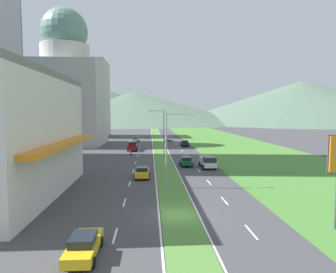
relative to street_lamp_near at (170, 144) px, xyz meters
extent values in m
plane|color=#424244|center=(0.18, -9.61, -5.25)|extent=(600.00, 600.00, 0.00)
cube|color=#518438|center=(0.18, 50.39, -5.22)|extent=(3.20, 240.00, 0.06)
cube|color=#477F33|center=(20.78, 50.39, -5.22)|extent=(24.00, 240.00, 0.06)
cube|color=silver|center=(-4.92, -13.67, -5.24)|extent=(0.16, 2.80, 0.01)
cube|color=silver|center=(-4.92, -5.69, -5.24)|extent=(0.16, 2.80, 0.01)
cube|color=silver|center=(-4.92, 2.28, -5.24)|extent=(0.16, 2.80, 0.01)
cube|color=silver|center=(-4.92, 10.25, -5.24)|extent=(0.16, 2.80, 0.01)
cube|color=silver|center=(-4.92, 18.23, -5.24)|extent=(0.16, 2.80, 0.01)
cube|color=silver|center=(-4.92, 26.20, -5.24)|extent=(0.16, 2.80, 0.01)
cube|color=silver|center=(-4.92, 34.17, -5.24)|extent=(0.16, 2.80, 0.01)
cube|color=silver|center=(-4.92, 42.15, -5.24)|extent=(0.16, 2.80, 0.01)
cube|color=silver|center=(-4.92, 50.12, -5.24)|extent=(0.16, 2.80, 0.01)
cube|color=silver|center=(-4.92, 58.09, -5.24)|extent=(0.16, 2.80, 0.01)
cube|color=silver|center=(-4.92, 66.07, -5.24)|extent=(0.16, 2.80, 0.01)
cube|color=silver|center=(-4.92, 74.04, -5.24)|extent=(0.16, 2.80, 0.01)
cube|color=silver|center=(-4.92, 82.02, -5.24)|extent=(0.16, 2.80, 0.01)
cube|color=silver|center=(5.28, -13.67, -5.24)|extent=(0.16, 2.80, 0.01)
cube|color=silver|center=(5.28, -5.69, -5.24)|extent=(0.16, 2.80, 0.01)
cube|color=silver|center=(5.28, 2.28, -5.24)|extent=(0.16, 2.80, 0.01)
cube|color=silver|center=(5.28, 10.25, -5.24)|extent=(0.16, 2.80, 0.01)
cube|color=silver|center=(5.28, 18.23, -5.24)|extent=(0.16, 2.80, 0.01)
cube|color=silver|center=(5.28, 26.20, -5.24)|extent=(0.16, 2.80, 0.01)
cube|color=silver|center=(5.28, 34.17, -5.24)|extent=(0.16, 2.80, 0.01)
cube|color=silver|center=(5.28, 42.15, -5.24)|extent=(0.16, 2.80, 0.01)
cube|color=silver|center=(5.28, 50.12, -5.24)|extent=(0.16, 2.80, 0.01)
cube|color=silver|center=(5.28, 58.09, -5.24)|extent=(0.16, 2.80, 0.01)
cube|color=silver|center=(5.28, 66.07, -5.24)|extent=(0.16, 2.80, 0.01)
cube|color=silver|center=(5.28, 74.04, -5.24)|extent=(0.16, 2.80, 0.01)
cube|color=silver|center=(5.28, 82.02, -5.24)|extent=(0.16, 2.80, 0.01)
cube|color=silver|center=(-1.57, 50.39, -5.24)|extent=(0.16, 240.00, 0.01)
cube|color=silver|center=(1.93, 50.39, -5.24)|extent=(0.16, 240.00, 0.01)
cube|color=orange|center=(-11.87, -2.81, 0.44)|extent=(2.82, 20.55, 0.60)
cube|color=#B7B2A8|center=(-25.60, 49.73, 6.08)|extent=(19.94, 19.94, 22.65)
cylinder|color=beige|center=(-25.60, 49.73, 19.90)|extent=(13.11, 13.11, 4.99)
sphere|color=slate|center=(-25.60, 49.73, 26.14)|extent=(12.48, 12.48, 12.48)
cube|color=#B7B2A8|center=(-26.96, 78.80, 8.93)|extent=(17.17, 17.17, 28.36)
cone|color=#47664C|center=(-44.29, 241.83, 10.26)|extent=(169.35, 169.35, 31.01)
cone|color=#516B56|center=(-15.81, 234.34, 8.53)|extent=(209.10, 209.10, 27.56)
cone|color=#516B56|center=(134.57, 227.73, 13.62)|extent=(233.86, 233.86, 37.72)
cylinder|color=#99999E|center=(-0.40, 0.00, -0.74)|extent=(0.18, 0.18, 9.00)
cylinder|color=#99999E|center=(1.12, 0.01, 3.61)|extent=(3.06, 0.14, 0.10)
ellipsoid|color=silver|center=(2.65, 0.03, 3.41)|extent=(0.56, 0.28, 0.20)
cylinder|color=#99999E|center=(0.58, 26.28, -0.47)|extent=(0.18, 0.18, 9.55)
cylinder|color=#99999E|center=(-0.92, 26.15, 4.16)|extent=(3.01, 0.35, 0.10)
ellipsoid|color=silver|center=(-2.42, 26.03, 3.96)|extent=(0.56, 0.28, 0.20)
cylinder|color=#4C4C51|center=(11.88, -13.62, -2.99)|extent=(0.20, 0.20, 4.51)
cube|color=yellow|center=(-6.49, -16.75, -4.61)|extent=(1.71, 4.56, 0.63)
cube|color=black|center=(-6.49, -16.93, -4.04)|extent=(1.47, 2.01, 0.51)
cylinder|color=black|center=(-7.31, -15.33, -4.93)|extent=(0.22, 0.64, 0.64)
cylinder|color=black|center=(-5.67, -15.33, -4.93)|extent=(0.22, 0.64, 0.64)
cylinder|color=black|center=(-7.31, -18.16, -4.93)|extent=(0.22, 0.64, 0.64)
cylinder|color=black|center=(-5.67, -18.16, -4.93)|extent=(0.22, 0.64, 0.64)
cube|color=yellow|center=(-3.42, 5.62, -4.57)|extent=(1.85, 4.17, 0.71)
cube|color=black|center=(-3.42, 5.46, -3.96)|extent=(1.59, 1.84, 0.50)
cylinder|color=black|center=(-4.31, 6.92, -4.93)|extent=(0.22, 0.64, 0.64)
cylinder|color=black|center=(-2.53, 6.92, -4.93)|extent=(0.22, 0.64, 0.64)
cylinder|color=black|center=(-4.31, 4.33, -4.93)|extent=(0.22, 0.64, 0.64)
cylinder|color=black|center=(-2.53, 4.33, -4.93)|extent=(0.22, 0.64, 0.64)
cube|color=#0C5128|center=(3.81, 14.52, -4.62)|extent=(1.88, 4.09, 0.62)
cube|color=black|center=(3.81, 14.69, -4.04)|extent=(1.61, 1.80, 0.54)
cylinder|color=black|center=(4.71, 13.26, -4.93)|extent=(0.22, 0.64, 0.64)
cylinder|color=black|center=(2.91, 13.26, -4.93)|extent=(0.22, 0.64, 0.64)
cylinder|color=black|center=(4.71, 15.79, -4.93)|extent=(0.22, 0.64, 0.64)
cylinder|color=black|center=(2.91, 15.79, -4.93)|extent=(0.22, 0.64, 0.64)
cube|color=#B2B2B7|center=(3.44, 59.88, -4.59)|extent=(1.85, 4.16, 0.66)
cube|color=black|center=(3.44, 60.05, -4.05)|extent=(1.59, 1.83, 0.44)
cylinder|color=black|center=(4.33, 58.59, -4.93)|extent=(0.22, 0.64, 0.64)
cylinder|color=black|center=(2.56, 58.59, -4.93)|extent=(0.22, 0.64, 0.64)
cylinder|color=black|center=(4.33, 61.17, -4.93)|extent=(0.22, 0.64, 0.64)
cylinder|color=black|center=(2.56, 61.17, -4.93)|extent=(0.22, 0.64, 0.64)
cube|color=black|center=(7.12, 43.89, -4.56)|extent=(1.81, 4.66, 0.73)
cube|color=black|center=(7.12, 44.08, -3.93)|extent=(1.56, 2.05, 0.53)
cylinder|color=black|center=(7.99, 42.44, -4.93)|extent=(0.22, 0.64, 0.64)
cylinder|color=black|center=(6.25, 42.44, -4.93)|extent=(0.22, 0.64, 0.64)
cylinder|color=black|center=(7.99, 45.33, -4.93)|extent=(0.22, 0.64, 0.64)
cylinder|color=black|center=(6.25, 45.33, -4.93)|extent=(0.22, 0.64, 0.64)
cube|color=silver|center=(-6.84, 58.64, -4.60)|extent=(1.82, 4.41, 0.65)
cube|color=black|center=(-6.84, 58.46, -4.04)|extent=(1.56, 1.94, 0.47)
cylinder|color=black|center=(-7.71, 60.00, -4.93)|extent=(0.22, 0.64, 0.64)
cylinder|color=black|center=(-5.97, 60.00, -4.93)|extent=(0.22, 0.64, 0.64)
cylinder|color=black|center=(-7.71, 57.27, -4.93)|extent=(0.22, 0.64, 0.64)
cylinder|color=black|center=(-5.97, 57.27, -4.93)|extent=(0.22, 0.64, 0.64)
cube|color=maroon|center=(-6.48, 35.25, -4.45)|extent=(2.00, 5.40, 0.80)
cube|color=black|center=(-6.48, 36.85, -3.65)|extent=(1.84, 2.00, 0.80)
cube|color=maroon|center=(-7.42, 34.15, -3.83)|extent=(0.10, 3.20, 0.44)
cube|color=maroon|center=(-5.54, 34.15, -3.83)|extent=(0.10, 3.20, 0.44)
cube|color=maroon|center=(-6.48, 32.60, -3.83)|extent=(1.84, 0.10, 0.44)
cylinder|color=black|center=(-7.44, 36.87, -4.85)|extent=(0.26, 0.80, 0.80)
cylinder|color=black|center=(-5.52, 36.87, -4.85)|extent=(0.26, 0.80, 0.80)
cylinder|color=black|center=(-7.44, 33.63, -4.85)|extent=(0.26, 0.80, 0.80)
cylinder|color=black|center=(-5.52, 33.63, -4.85)|extent=(0.26, 0.80, 0.80)
cube|color=silver|center=(7.10, 12.55, -4.45)|extent=(2.00, 5.40, 0.80)
cube|color=black|center=(7.10, 10.95, -3.65)|extent=(1.84, 2.00, 0.80)
cube|color=silver|center=(8.04, 13.65, -3.83)|extent=(0.10, 3.20, 0.44)
cube|color=silver|center=(6.16, 13.65, -3.83)|extent=(0.10, 3.20, 0.44)
cube|color=silver|center=(7.10, 15.20, -3.83)|extent=(1.84, 0.10, 0.44)
cylinder|color=black|center=(8.06, 10.93, -4.85)|extent=(0.26, 0.80, 0.80)
cylinder|color=black|center=(6.14, 10.93, -4.85)|extent=(0.26, 0.80, 0.80)
cylinder|color=black|center=(8.06, 14.17, -4.85)|extent=(0.26, 0.80, 0.80)
cylinder|color=black|center=(6.14, 14.17, -4.85)|extent=(0.26, 0.80, 0.80)
cylinder|color=black|center=(-6.31, 28.34, -4.95)|extent=(0.10, 0.60, 0.60)
cylinder|color=black|center=(-6.31, 26.94, -4.95)|extent=(0.12, 0.60, 0.60)
cube|color=silver|center=(-6.31, 27.64, -4.77)|extent=(0.20, 1.12, 0.25)
ellipsoid|color=silver|center=(-6.31, 27.84, -4.42)|extent=(0.24, 0.44, 0.24)
cube|color=navy|center=(-6.31, 27.54, -4.05)|extent=(0.36, 0.28, 0.70)
sphere|color=black|center=(-6.31, 27.59, -3.58)|extent=(0.26, 0.26, 0.26)
camera|label=1|loc=(-2.34, -34.86, 3.74)|focal=31.55mm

